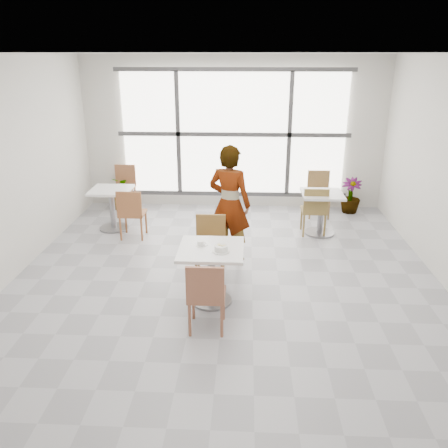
{
  "coord_description": "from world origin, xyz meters",
  "views": [
    {
      "loc": [
        0.27,
        -5.6,
        2.99
      ],
      "look_at": [
        0.0,
        -0.3,
        1.0
      ],
      "focal_mm": 36.43,
      "sensor_mm": 36.0,
      "label": 1
    }
  ],
  "objects_px": {
    "main_table": "(211,265)",
    "bg_chair_right_far": "(319,190)",
    "coffee_cup": "(201,244)",
    "bg_table_right": "(321,208)",
    "plant_left": "(121,192)",
    "bg_chair_left_far": "(125,184)",
    "plant_right": "(351,196)",
    "chair_far": "(210,242)",
    "chair_near": "(206,293)",
    "person": "(230,204)",
    "bg_chair_left_near": "(131,211)",
    "bg_table_left": "(112,203)",
    "oatmeal_bowl": "(221,248)",
    "bg_chair_right_near": "(315,208)"
  },
  "relations": [
    {
      "from": "plant_left",
      "to": "coffee_cup",
      "type": "bearing_deg",
      "value": -60.9
    },
    {
      "from": "chair_near",
      "to": "bg_chair_left_near",
      "type": "relative_size",
      "value": 1.0
    },
    {
      "from": "main_table",
      "to": "bg_chair_right_far",
      "type": "bearing_deg",
      "value": 62.16
    },
    {
      "from": "oatmeal_bowl",
      "to": "bg_chair_right_far",
      "type": "xyz_separation_m",
      "value": [
        1.7,
        3.57,
        -0.29
      ]
    },
    {
      "from": "coffee_cup",
      "to": "bg_chair_left_far",
      "type": "bearing_deg",
      "value": 117.62
    },
    {
      "from": "oatmeal_bowl",
      "to": "plant_right",
      "type": "xyz_separation_m",
      "value": [
        2.37,
        3.75,
        -0.44
      ]
    },
    {
      "from": "person",
      "to": "bg_chair_left_near",
      "type": "xyz_separation_m",
      "value": [
        -1.7,
        0.74,
        -0.39
      ]
    },
    {
      "from": "chair_near",
      "to": "bg_chair_left_far",
      "type": "distance_m",
      "value": 4.9
    },
    {
      "from": "bg_table_left",
      "to": "plant_right",
      "type": "xyz_separation_m",
      "value": [
        4.48,
        1.14,
        -0.14
      ]
    },
    {
      "from": "chair_far",
      "to": "bg_table_left",
      "type": "distance_m",
      "value": 2.56
    },
    {
      "from": "oatmeal_bowl",
      "to": "bg_chair_right_far",
      "type": "distance_m",
      "value": 3.97
    },
    {
      "from": "main_table",
      "to": "person",
      "type": "xyz_separation_m",
      "value": [
        0.18,
        1.32,
        0.37
      ]
    },
    {
      "from": "bg_table_right",
      "to": "bg_chair_left_far",
      "type": "height_order",
      "value": "bg_chair_left_far"
    },
    {
      "from": "oatmeal_bowl",
      "to": "person",
      "type": "relative_size",
      "value": 0.12
    },
    {
      "from": "coffee_cup",
      "to": "bg_table_left",
      "type": "bearing_deg",
      "value": 127.03
    },
    {
      "from": "oatmeal_bowl",
      "to": "bg_table_right",
      "type": "distance_m",
      "value": 3.03
    },
    {
      "from": "bg_chair_left_far",
      "to": "plant_right",
      "type": "distance_m",
      "value": 4.57
    },
    {
      "from": "plant_left",
      "to": "plant_right",
      "type": "height_order",
      "value": "plant_right"
    },
    {
      "from": "chair_near",
      "to": "bg_chair_right_near",
      "type": "height_order",
      "value": "same"
    },
    {
      "from": "person",
      "to": "coffee_cup",
      "type": "bearing_deg",
      "value": 95.58
    },
    {
      "from": "chair_near",
      "to": "person",
      "type": "bearing_deg",
      "value": -95.26
    },
    {
      "from": "coffee_cup",
      "to": "bg_chair_left_far",
      "type": "height_order",
      "value": "bg_chair_left_far"
    },
    {
      "from": "chair_far",
      "to": "oatmeal_bowl",
      "type": "bearing_deg",
      "value": -77.23
    },
    {
      "from": "bg_table_left",
      "to": "bg_chair_right_near",
      "type": "relative_size",
      "value": 0.86
    },
    {
      "from": "oatmeal_bowl",
      "to": "bg_chair_left_far",
      "type": "xyz_separation_m",
      "value": [
        -2.2,
        3.88,
        -0.29
      ]
    },
    {
      "from": "coffee_cup",
      "to": "oatmeal_bowl",
      "type": "bearing_deg",
      "value": -32.95
    },
    {
      "from": "coffee_cup",
      "to": "bg_chair_left_far",
      "type": "xyz_separation_m",
      "value": [
        -1.94,
        3.7,
        -0.28
      ]
    },
    {
      "from": "chair_near",
      "to": "oatmeal_bowl",
      "type": "height_order",
      "value": "chair_near"
    },
    {
      "from": "bg_chair_right_far",
      "to": "chair_far",
      "type": "bearing_deg",
      "value": -125.5
    },
    {
      "from": "oatmeal_bowl",
      "to": "person",
      "type": "bearing_deg",
      "value": 88.07
    },
    {
      "from": "coffee_cup",
      "to": "bg_table_right",
      "type": "relative_size",
      "value": 0.21
    },
    {
      "from": "bg_chair_left_far",
      "to": "plant_left",
      "type": "bearing_deg",
      "value": -122.42
    },
    {
      "from": "person",
      "to": "bg_chair_left_near",
      "type": "height_order",
      "value": "person"
    },
    {
      "from": "main_table",
      "to": "plant_left",
      "type": "relative_size",
      "value": 1.17
    },
    {
      "from": "bg_chair_left_far",
      "to": "plant_left",
      "type": "height_order",
      "value": "bg_chair_left_far"
    },
    {
      "from": "oatmeal_bowl",
      "to": "bg_chair_left_near",
      "type": "xyz_separation_m",
      "value": [
        -1.65,
        2.17,
        -0.29
      ]
    },
    {
      "from": "bg_table_left",
      "to": "person",
      "type": "bearing_deg",
      "value": -28.94
    },
    {
      "from": "bg_table_right",
      "to": "bg_chair_right_near",
      "type": "relative_size",
      "value": 0.86
    },
    {
      "from": "person",
      "to": "plant_left",
      "type": "xyz_separation_m",
      "value": [
        -2.32,
        2.35,
        -0.55
      ]
    },
    {
      "from": "bg_table_right",
      "to": "plant_left",
      "type": "relative_size",
      "value": 1.09
    },
    {
      "from": "chair_far",
      "to": "bg_table_left",
      "type": "bearing_deg",
      "value": 137.99
    },
    {
      "from": "bg_chair_right_near",
      "to": "bg_chair_right_far",
      "type": "bearing_deg",
      "value": -101.62
    },
    {
      "from": "person",
      "to": "bg_chair_right_far",
      "type": "xyz_separation_m",
      "value": [
        1.65,
        2.15,
        -0.39
      ]
    },
    {
      "from": "chair_far",
      "to": "bg_chair_left_near",
      "type": "relative_size",
      "value": 1.0
    },
    {
      "from": "bg_chair_right_far",
      "to": "chair_near",
      "type": "bearing_deg",
      "value": -113.91
    },
    {
      "from": "coffee_cup",
      "to": "plant_left",
      "type": "relative_size",
      "value": 0.23
    },
    {
      "from": "oatmeal_bowl",
      "to": "bg_chair_left_far",
      "type": "relative_size",
      "value": 0.24
    },
    {
      "from": "oatmeal_bowl",
      "to": "plant_left",
      "type": "xyz_separation_m",
      "value": [
        -2.27,
        3.77,
        -0.45
      ]
    },
    {
      "from": "coffee_cup",
      "to": "chair_far",
      "type": "bearing_deg",
      "value": 85.4
    },
    {
      "from": "main_table",
      "to": "plant_left",
      "type": "bearing_deg",
      "value": 120.27
    }
  ]
}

